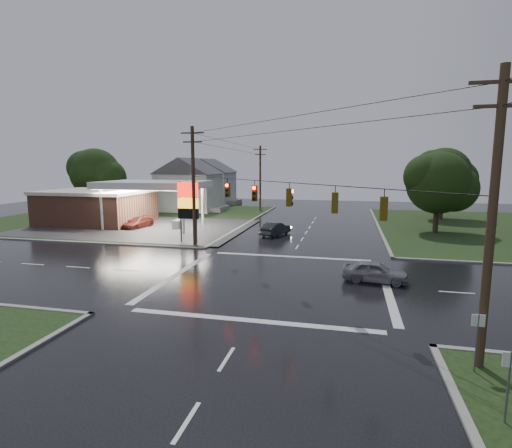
% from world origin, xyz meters
% --- Properties ---
extents(ground, '(120.00, 120.00, 0.00)m').
position_xyz_m(ground, '(0.00, 0.00, 0.00)').
color(ground, black).
rests_on(ground, ground).
extents(grass_nw, '(36.00, 36.00, 0.08)m').
position_xyz_m(grass_nw, '(-26.00, 26.00, 0.04)').
color(grass_nw, black).
rests_on(grass_nw, ground).
extents(gas_station, '(26.20, 18.00, 5.60)m').
position_xyz_m(gas_station, '(-25.68, 19.70, 2.55)').
color(gas_station, '#2D2D2D').
rests_on(gas_station, ground).
extents(pylon_sign, '(2.00, 0.35, 6.00)m').
position_xyz_m(pylon_sign, '(-10.50, 10.50, 4.01)').
color(pylon_sign, '#59595E').
rests_on(pylon_sign, ground).
extents(utility_pole_nw, '(2.20, 0.32, 11.00)m').
position_xyz_m(utility_pole_nw, '(-9.50, 9.50, 5.72)').
color(utility_pole_nw, '#382619').
rests_on(utility_pole_nw, ground).
extents(utility_pole_se, '(2.20, 0.32, 11.00)m').
position_xyz_m(utility_pole_se, '(9.50, -9.50, 5.72)').
color(utility_pole_se, '#382619').
rests_on(utility_pole_se, ground).
extents(utility_pole_n, '(2.20, 0.32, 10.50)m').
position_xyz_m(utility_pole_n, '(-9.50, 38.00, 5.47)').
color(utility_pole_n, '#382619').
rests_on(utility_pole_n, ground).
extents(traffic_signals, '(26.87, 26.87, 1.47)m').
position_xyz_m(traffic_signals, '(0.02, -0.02, 6.48)').
color(traffic_signals, black).
rests_on(traffic_signals, ground).
extents(house_near, '(11.05, 8.48, 8.60)m').
position_xyz_m(house_near, '(-20.95, 36.00, 4.41)').
color(house_near, silver).
rests_on(house_near, ground).
extents(house_far, '(11.05, 8.48, 8.60)m').
position_xyz_m(house_far, '(-21.95, 48.00, 4.41)').
color(house_far, silver).
rests_on(house_far, ground).
extents(tree_nw_behind, '(8.93, 7.60, 10.00)m').
position_xyz_m(tree_nw_behind, '(-33.84, 29.99, 6.18)').
color(tree_nw_behind, black).
rests_on(tree_nw_behind, ground).
extents(tree_ne_near, '(7.99, 6.80, 8.98)m').
position_xyz_m(tree_ne_near, '(14.14, 21.99, 5.56)').
color(tree_ne_near, black).
rests_on(tree_ne_near, ground).
extents(tree_ne_far, '(8.46, 7.20, 9.80)m').
position_xyz_m(tree_ne_far, '(17.15, 33.99, 6.18)').
color(tree_ne_far, black).
rests_on(tree_ne_far, ground).
extents(car_north, '(2.93, 4.59, 1.43)m').
position_xyz_m(car_north, '(-3.09, 16.58, 0.71)').
color(car_north, '#22262A').
rests_on(car_north, ground).
extents(car_crossing, '(4.27, 2.08, 1.40)m').
position_xyz_m(car_crossing, '(6.34, 1.12, 0.70)').
color(car_crossing, gray).
rests_on(car_crossing, ground).
extents(car_pump, '(2.53, 4.82, 1.33)m').
position_xyz_m(car_pump, '(-19.91, 17.47, 0.67)').
color(car_pump, '#501712').
rests_on(car_pump, ground).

